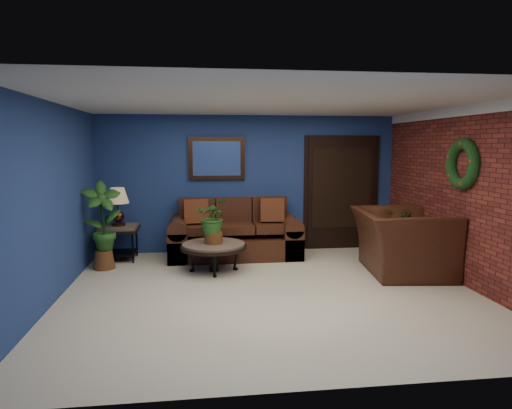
{
  "coord_description": "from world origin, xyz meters",
  "views": [
    {
      "loc": [
        -0.95,
        -5.85,
        1.96
      ],
      "look_at": [
        -0.13,
        0.55,
        1.12
      ],
      "focal_mm": 32.0,
      "sensor_mm": 36.0,
      "label": 1
    }
  ],
  "objects": [
    {
      "name": "floor",
      "position": [
        0.0,
        0.0,
        0.0
      ],
      "size": [
        5.5,
        5.5,
        0.0
      ],
      "primitive_type": "plane",
      "color": "beige",
      "rests_on": "ground"
    },
    {
      "name": "wall_back",
      "position": [
        0.0,
        2.5,
        1.25
      ],
      "size": [
        5.5,
        0.04,
        2.5
      ],
      "primitive_type": "cube",
      "color": "navy",
      "rests_on": "ground"
    },
    {
      "name": "wall_left",
      "position": [
        -2.75,
        0.0,
        1.25
      ],
      "size": [
        0.04,
        5.0,
        2.5
      ],
      "primitive_type": "cube",
      "color": "navy",
      "rests_on": "ground"
    },
    {
      "name": "wall_right_brick",
      "position": [
        2.75,
        0.0,
        1.25
      ],
      "size": [
        0.04,
        5.0,
        2.5
      ],
      "primitive_type": "cube",
      "color": "maroon",
      "rests_on": "ground"
    },
    {
      "name": "ceiling",
      "position": [
        0.0,
        0.0,
        2.5
      ],
      "size": [
        5.5,
        5.0,
        0.02
      ],
      "primitive_type": "cube",
      "color": "silver",
      "rests_on": "wall_back"
    },
    {
      "name": "crown_molding",
      "position": [
        2.72,
        0.0,
        2.43
      ],
      "size": [
        0.03,
        5.0,
        0.14
      ],
      "primitive_type": "cube",
      "color": "white",
      "rests_on": "wall_right_brick"
    },
    {
      "name": "wall_mirror",
      "position": [
        -0.6,
        2.46,
        1.72
      ],
      "size": [
        1.02,
        0.06,
        0.77
      ],
      "primitive_type": "cube",
      "color": "#3E2213",
      "rests_on": "wall_back"
    },
    {
      "name": "closet_door",
      "position": [
        1.75,
        2.47,
        1.05
      ],
      "size": [
        1.44,
        0.06,
        2.18
      ],
      "primitive_type": "cube",
      "color": "black",
      "rests_on": "wall_back"
    },
    {
      "name": "wreath",
      "position": [
        2.69,
        0.05,
        1.7
      ],
      "size": [
        0.16,
        0.72,
        0.72
      ],
      "primitive_type": "torus",
      "rotation": [
        0.0,
        1.57,
        0.0
      ],
      "color": "black",
      "rests_on": "wall_right_brick"
    },
    {
      "name": "sofa",
      "position": [
        -0.32,
        2.09,
        0.34
      ],
      "size": [
        2.28,
        0.99,
        1.03
      ],
      "color": "#401D12",
      "rests_on": "ground"
    },
    {
      "name": "coffee_table",
      "position": [
        -0.72,
        1.13,
        0.38
      ],
      "size": [
        1.03,
        1.03,
        0.44
      ],
      "rotation": [
        0.0,
        0.0,
        -0.1
      ],
      "color": "#504A46",
      "rests_on": "ground"
    },
    {
      "name": "end_table",
      "position": [
        -2.3,
        2.05,
        0.46
      ],
      "size": [
        0.65,
        0.65,
        0.6
      ],
      "color": "#504A46",
      "rests_on": "ground"
    },
    {
      "name": "table_lamp",
      "position": [
        -2.3,
        2.05,
        1.0
      ],
      "size": [
        0.38,
        0.38,
        0.63
      ],
      "color": "#3E2213",
      "rests_on": "end_table"
    },
    {
      "name": "side_chair",
      "position": [
        0.05,
        2.13,
        0.59
      ],
      "size": [
        0.51,
        0.51,
        1.05
      ],
      "rotation": [
        0.0,
        0.0,
        -0.16
      ],
      "color": "#513217",
      "rests_on": "ground"
    },
    {
      "name": "armchair",
      "position": [
        2.15,
        0.68,
        0.48
      ],
      "size": [
        1.46,
        1.63,
        0.97
      ],
      "primitive_type": "imported",
      "rotation": [
        0.0,
        0.0,
        1.46
      ],
      "color": "#401D12",
      "rests_on": "ground"
    },
    {
      "name": "coffee_plant",
      "position": [
        -0.72,
        1.13,
        0.83
      ],
      "size": [
        0.57,
        0.5,
        0.71
      ],
      "color": "brown",
      "rests_on": "coffee_table"
    },
    {
      "name": "floor_plant",
      "position": [
        2.35,
        1.21,
        0.46
      ],
      "size": [
        0.41,
        0.33,
        0.87
      ],
      "color": "brown",
      "rests_on": "ground"
    },
    {
      "name": "tall_plant",
      "position": [
        -2.45,
        1.49,
        0.76
      ],
      "size": [
        0.71,
        0.59,
        1.41
      ],
      "color": "brown",
      "rests_on": "ground"
    }
  ]
}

